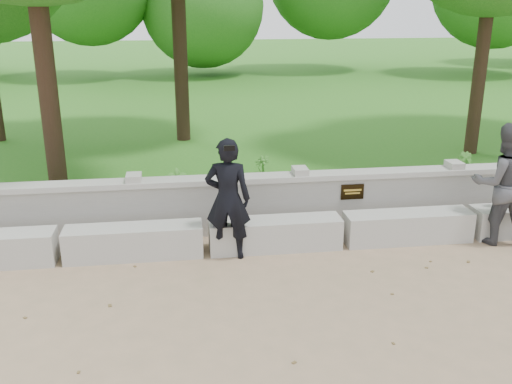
% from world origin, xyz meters
% --- Properties ---
extents(ground, '(80.00, 80.00, 0.00)m').
position_xyz_m(ground, '(0.00, 0.00, 0.00)').
color(ground, '#9E7F61').
rests_on(ground, ground).
extents(lawn, '(40.00, 22.00, 0.25)m').
position_xyz_m(lawn, '(0.00, 14.00, 0.12)').
color(lawn, '#2A6F1C').
rests_on(lawn, ground).
extents(concrete_bench, '(11.90, 0.45, 0.45)m').
position_xyz_m(concrete_bench, '(0.00, 1.90, 0.22)').
color(concrete_bench, '#B1AFA7').
rests_on(concrete_bench, ground).
extents(parapet_wall, '(12.50, 0.35, 0.90)m').
position_xyz_m(parapet_wall, '(0.00, 2.60, 0.46)').
color(parapet_wall, '#A6A49D').
rests_on(parapet_wall, ground).
extents(man_main, '(0.69, 0.62, 1.71)m').
position_xyz_m(man_main, '(-1.69, 1.73, 0.85)').
color(man_main, black).
rests_on(man_main, ground).
extents(visitor_left, '(0.98, 0.83, 1.80)m').
position_xyz_m(visitor_left, '(2.29, 1.71, 0.90)').
color(visitor_left, '#45454A').
rests_on(visitor_left, ground).
extents(shrub_a, '(0.37, 0.30, 0.60)m').
position_xyz_m(shrub_a, '(-2.36, 3.30, 0.55)').
color(shrub_a, '#43862D').
rests_on(shrub_a, lawn).
extents(shrub_b, '(0.40, 0.38, 0.56)m').
position_xyz_m(shrub_b, '(2.87, 3.78, 0.53)').
color(shrub_b, '#43862D').
rests_on(shrub_b, lawn).
extents(shrub_d, '(0.40, 0.40, 0.54)m').
position_xyz_m(shrub_d, '(-0.85, 4.15, 0.52)').
color(shrub_d, '#43862D').
rests_on(shrub_d, lawn).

